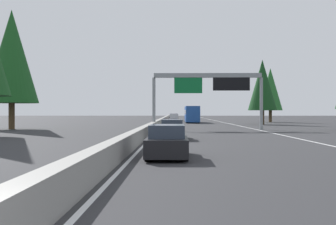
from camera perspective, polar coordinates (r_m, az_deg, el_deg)
ground_plane at (r=64.23m, az=-0.89°, el=-1.74°), size 320.00×320.00×0.00m
median_barrier at (r=84.21m, az=-0.64°, el=-1.00°), size 180.00×0.56×0.90m
shoulder_stripe_right at (r=74.77m, az=8.23°, el=-1.48°), size 160.00×0.16×0.01m
shoulder_stripe_median at (r=74.21m, az=-0.44°, el=-1.49°), size 160.00×0.16×0.01m
sign_gantry_overhead at (r=46.95m, az=5.77°, el=3.89°), size 0.50×12.68×6.48m
sedan_distant_a at (r=18.14m, az=-0.12°, el=-4.20°), size 4.40×1.80×1.47m
sedan_mid_left at (r=30.43m, az=0.58°, el=-2.47°), size 4.40×1.80×1.47m
bus_far_left at (r=77.56m, az=3.35°, el=-0.16°), size 11.50×2.55×3.10m
minivan_far_center at (r=94.95m, az=0.85°, el=-0.58°), size 5.00×1.95×1.69m
conifer_right_mid at (r=67.47m, az=13.08°, el=3.77°), size 4.62×4.62×10.50m
conifer_right_far at (r=83.21m, az=14.15°, el=3.17°), size 4.73×4.73×10.75m
conifer_left_near at (r=51.60m, az=-21.06°, el=7.35°), size 6.20×6.20×14.09m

